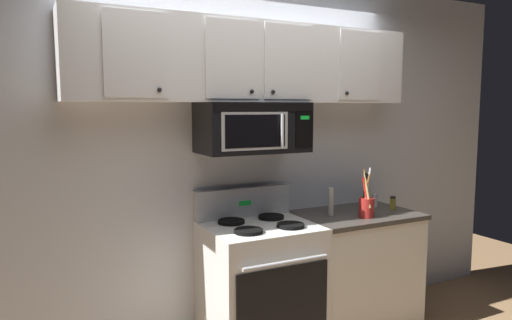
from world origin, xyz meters
name	(u,v)px	position (x,y,z in m)	size (l,w,h in m)	color
back_wall	(238,156)	(0.00, 0.79, 1.35)	(5.20, 0.10, 2.70)	silver
stove_range	(260,285)	(0.00, 0.42, 0.47)	(0.76, 0.69, 1.12)	white
over_range_microwave	(253,127)	(0.00, 0.54, 1.58)	(0.76, 0.43, 0.35)	black
upper_cabinets	(251,63)	(0.00, 0.57, 2.02)	(2.50, 0.36, 0.55)	silver
counter_segment	(354,268)	(0.84, 0.43, 0.45)	(0.93, 0.65, 0.90)	white
utensil_crock_red	(366,204)	(0.81, 0.28, 1.00)	(0.11, 0.12, 0.37)	red
salt_shaker	(375,201)	(1.10, 0.51, 0.95)	(0.04, 0.04, 0.11)	white
pepper_mill	(331,202)	(0.61, 0.44, 1.01)	(0.04, 0.04, 0.21)	#B7B2A8
spice_jar	(393,203)	(1.19, 0.40, 0.95)	(0.04, 0.04, 0.11)	olive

